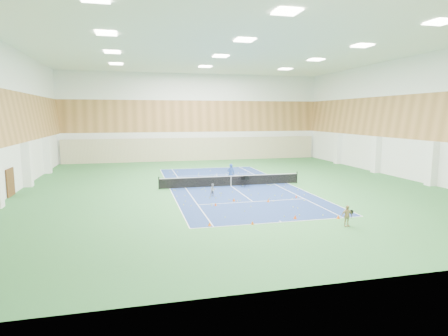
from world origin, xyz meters
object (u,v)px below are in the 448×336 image
object	(u,v)px
tennis_net	(231,180)
coach	(231,174)
child_apron	(347,216)
ball_cart	(245,182)
child_court	(213,190)

from	to	relation	value
tennis_net	coach	world-z (taller)	coach
tennis_net	child_apron	distance (m)	13.92
child_apron	ball_cart	size ratio (longest dim) A/B	1.28
ball_cart	child_court	bearing A→B (deg)	-162.56
coach	ball_cart	xyz separation A→B (m)	(0.80, -1.97, -0.45)
tennis_net	ball_cart	xyz separation A→B (m)	(1.12, -0.72, -0.07)
child_court	child_apron	xyz separation A→B (m)	(5.78, -9.67, 0.11)
tennis_net	child_apron	size ratio (longest dim) A/B	10.33
child_court	child_apron	distance (m)	11.27
tennis_net	ball_cart	size ratio (longest dim) A/B	13.20
ball_cart	tennis_net	bearing A→B (deg)	123.33
coach	child_apron	bearing A→B (deg)	120.40
child_court	child_apron	size ratio (longest dim) A/B	0.82
coach	child_court	world-z (taller)	coach
child_apron	ball_cart	xyz separation A→B (m)	(-2.20, 12.80, -0.13)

